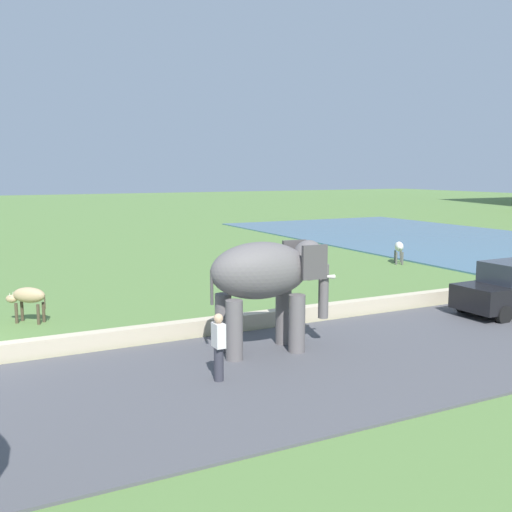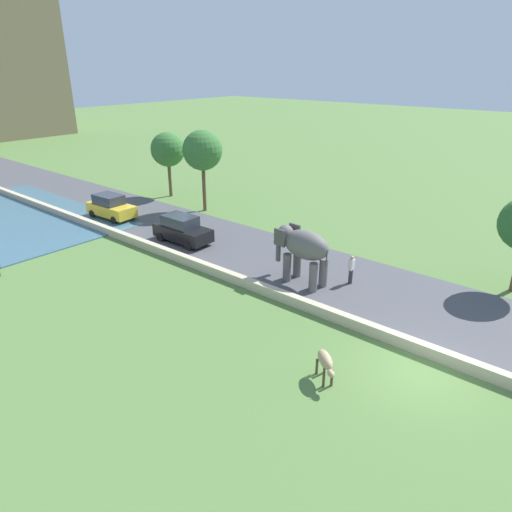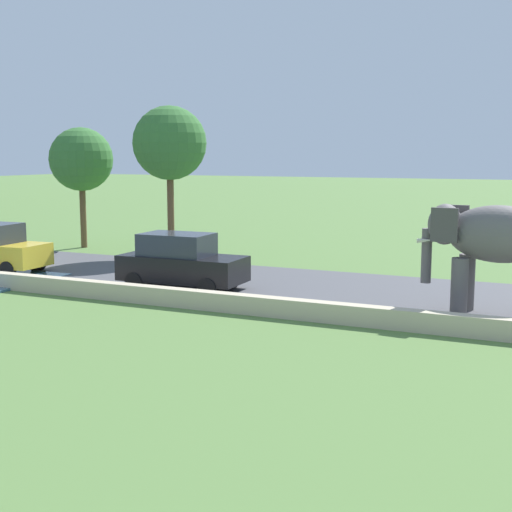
% 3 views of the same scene
% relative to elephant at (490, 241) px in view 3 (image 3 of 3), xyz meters
% --- Properties ---
extents(road_surface, '(7.00, 120.00, 0.06)m').
position_rel_elephant_xyz_m(road_surface, '(1.56, 12.11, -2.01)').
color(road_surface, '#4C4C51').
rests_on(road_surface, ground).
extents(barrier_wall, '(0.40, 110.00, 0.52)m').
position_rel_elephant_xyz_m(barrier_wall, '(-2.24, 10.11, -1.78)').
color(barrier_wall, beige).
rests_on(barrier_wall, ground).
extents(elephant, '(1.62, 3.52, 2.99)m').
position_rel_elephant_xyz_m(elephant, '(0.00, 0.00, 0.00)').
color(elephant, '#605B5B').
rests_on(elephant, ground).
extents(car_black, '(1.87, 4.04, 1.80)m').
position_rel_elephant_xyz_m(car_black, '(-0.02, 9.35, -1.14)').
color(car_black, black).
rests_on(car_black, ground).
extents(tree_near, '(2.89, 2.89, 5.50)m').
position_rel_elephant_xyz_m(tree_near, '(6.97, 18.69, 2.00)').
color(tree_near, brown).
rests_on(tree_near, ground).
extents(tree_far, '(3.03, 3.03, 6.26)m').
position_rel_elephant_xyz_m(tree_far, '(5.86, 13.30, 2.68)').
color(tree_far, brown).
rests_on(tree_far, ground).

